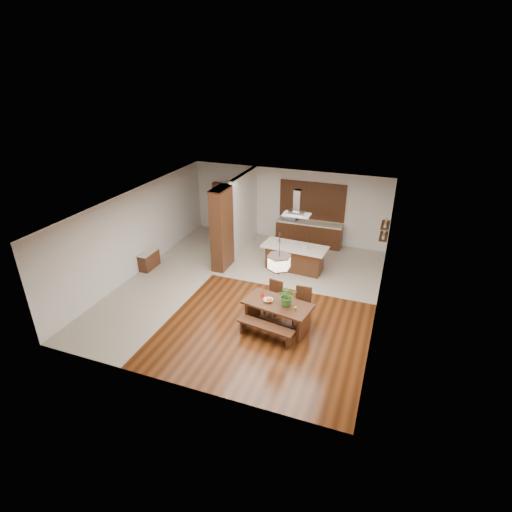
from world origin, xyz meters
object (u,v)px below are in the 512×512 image
at_px(fruit_bowl, 268,300).
at_px(island_cup, 305,247).
at_px(pendant_lantern, 279,253).
at_px(dining_bench, 266,332).
at_px(foliage_plant, 287,296).
at_px(range_hood, 297,203).
at_px(dining_table, 278,309).
at_px(dining_chair_left, 273,298).
at_px(kitchen_island, 295,257).
at_px(microwave, 291,216).
at_px(hallway_console, 149,260).
at_px(dining_chair_right, 302,306).

xyz_separation_m(fruit_bowl, island_cup, (0.18, 3.40, 0.17)).
bearing_deg(island_cup, pendant_lantern, -88.42).
xyz_separation_m(dining_bench, foliage_plant, (0.37, 0.65, 0.82)).
xyz_separation_m(pendant_lantern, range_hood, (-0.47, 3.47, 0.22)).
distance_m(dining_table, fruit_bowl, 0.36).
xyz_separation_m(dining_chair_left, range_hood, (-0.12, 2.84, 1.98)).
distance_m(fruit_bowl, range_hood, 3.86).
distance_m(kitchen_island, microwave, 2.55).
distance_m(dining_chair_left, range_hood, 3.46).
bearing_deg(dining_chair_left, dining_bench, -70.41).
height_order(hallway_console, dining_chair_left, dining_chair_left).
xyz_separation_m(dining_chair_left, foliage_plant, (0.60, -0.63, 0.56)).
height_order(dining_chair_left, fruit_bowl, dining_chair_left).
relative_size(dining_table, microwave, 3.51).
height_order(dining_bench, dining_chair_left, dining_chair_left).
xyz_separation_m(dining_table, kitchen_island, (-0.47, 3.46, -0.09)).
height_order(hallway_console, pendant_lantern, pendant_lantern).
bearing_deg(fruit_bowl, dining_chair_left, 96.42).
bearing_deg(fruit_bowl, foliage_plant, 0.79).
xyz_separation_m(dining_table, microwave, (-1.30, 5.78, 0.55)).
relative_size(hallway_console, microwave, 1.58).
xyz_separation_m(pendant_lantern, microwave, (-1.30, 5.78, -1.14)).
relative_size(dining_chair_right, microwave, 1.84).
height_order(hallway_console, microwave, microwave).
bearing_deg(microwave, island_cup, -58.39).
height_order(hallway_console, dining_bench, hallway_console).
distance_m(dining_chair_left, fruit_bowl, 0.71).
distance_m(hallway_console, microwave, 5.73).
relative_size(foliage_plant, island_cup, 4.69).
bearing_deg(island_cup, foliage_plant, -84.17).
relative_size(dining_bench, dining_chair_left, 1.60).
bearing_deg(fruit_bowl, dining_chair_right, 29.53).
bearing_deg(hallway_console, foliage_plant, -17.67).
bearing_deg(dining_bench, foliage_plant, 60.27).
bearing_deg(pendant_lantern, fruit_bowl, -179.46).
bearing_deg(pendant_lantern, foliage_plant, 1.06).
distance_m(kitchen_island, range_hood, 2.00).
xyz_separation_m(dining_chair_left, pendant_lantern, (0.35, -0.63, 1.76)).
height_order(hallway_console, foliage_plant, foliage_plant).
bearing_deg(hallway_console, kitchen_island, 19.11).
bearing_deg(dining_table, microwave, 102.68).
relative_size(dining_table, fruit_bowl, 7.44).
relative_size(foliage_plant, microwave, 1.02).
distance_m(hallway_console, dining_chair_right, 6.02).
height_order(hallway_console, island_cup, island_cup).
height_order(pendant_lantern, kitchen_island, pendant_lantern).
distance_m(dining_bench, kitchen_island, 4.13).
bearing_deg(foliage_plant, dining_chair_left, 133.78).
distance_m(fruit_bowl, island_cup, 3.41).
relative_size(pendant_lantern, island_cup, 10.79).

